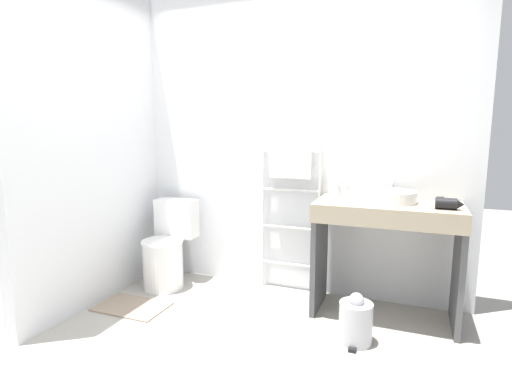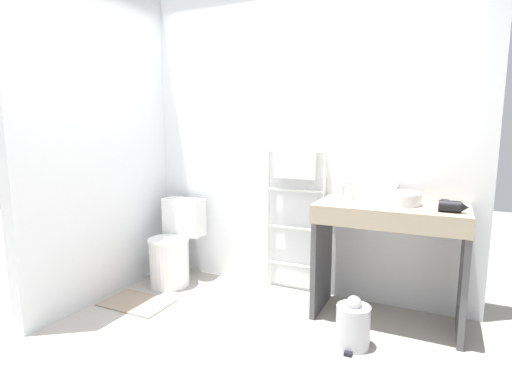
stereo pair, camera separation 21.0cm
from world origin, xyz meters
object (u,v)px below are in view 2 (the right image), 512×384
Objects in this scene: toilet at (174,248)px; cup_near_wall at (341,191)px; towel_radiator at (295,187)px; trash_bin at (353,325)px; cup_near_edge at (349,192)px; sink_basin at (394,198)px; hair_dryer at (451,206)px.

cup_near_wall is at bearing 10.50° from toilet.
towel_radiator reaches higher than trash_bin.
sink_basin is at bearing -20.07° from cup_near_edge.
cup_near_wall is at bearing 158.30° from sink_basin.
cup_near_edge is at bearing -7.81° from towel_radiator.
sink_basin is 0.39m from hair_dryer.
towel_radiator reaches higher than cup_near_wall.
cup_near_edge is at bearing -28.68° from cup_near_wall.
sink_basin is at bearing 3.04° from toilet.
hair_dryer is 1.01m from trash_bin.
cup_near_edge is at bearing 107.11° from trash_bin.
cup_near_edge is (0.08, -0.04, -0.00)m from cup_near_wall.
trash_bin is at bearing -68.06° from cup_near_wall.
towel_radiator is at bearing 164.53° from hair_dryer.
towel_radiator is at bearing 133.90° from trash_bin.
cup_near_edge reaches higher than trash_bin.
cup_near_edge is at bearing 8.46° from toilet.
toilet is 1.99m from sink_basin.
sink_basin reaches higher than hair_dryer.
toilet is 1.61m from cup_near_wall.
cup_near_wall is at bearing -3.33° from towel_radiator.
sink_basin is 1.05× the size of trash_bin.
sink_basin is 0.38m from cup_near_edge.
toilet is 0.61× the size of towel_radiator.
towel_radiator is at bearing 15.45° from toilet.
cup_near_wall reaches higher than hair_dryer.
cup_near_edge is at bearing 159.93° from sink_basin.
toilet is at bearing 179.07° from hair_dryer.
hair_dryer reaches higher than trash_bin.
trash_bin is (-0.53, -0.37, -0.77)m from hair_dryer.
towel_radiator is 3.67× the size of trash_bin.
cup_near_wall is 0.86m from hair_dryer.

